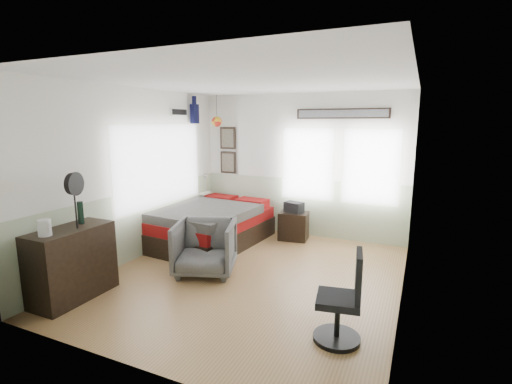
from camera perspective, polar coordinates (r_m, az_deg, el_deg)
ground_plane at (r=5.44m, az=-0.79°, el=-12.85°), size 4.00×4.50×0.01m
room_shell at (r=5.22m, az=-0.74°, el=4.57°), size 4.02×4.52×2.71m
wall_decor at (r=7.24m, az=-2.21°, el=10.12°), size 3.55×1.32×1.44m
bed at (r=6.77m, az=-7.10°, el=-5.05°), size 1.73×2.31×0.70m
dresser at (r=5.19m, az=-26.44°, el=-9.80°), size 0.48×1.00×0.90m
armchair at (r=5.47m, az=-7.84°, el=-8.43°), size 1.07×1.08×0.77m
nightstand at (r=7.00m, az=5.81°, el=-5.19°), size 0.56×0.47×0.52m
task_chair at (r=3.93m, az=13.30°, el=-16.61°), size 0.48×0.48×0.95m
kettle at (r=4.83m, az=-29.76°, el=-4.80°), size 0.17×0.14×0.19m
bottle at (r=5.18m, az=-25.38°, el=-2.89°), size 0.07×0.07×0.29m
stand_fan at (r=4.90m, az=-26.21°, el=0.99°), size 0.13×0.28×0.69m
black_bag at (r=6.92m, az=5.86°, el=-2.35°), size 0.38×0.30×0.20m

